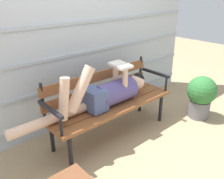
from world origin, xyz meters
name	(u,v)px	position (x,y,z in m)	size (l,w,h in m)	color
ground_plane	(115,136)	(0.00, 0.00, 0.00)	(12.00, 12.00, 0.00)	tan
house_siding	(80,22)	(0.00, 0.64, 1.30)	(4.01, 0.08, 2.60)	#B2BCC6
park_bench	(108,99)	(0.00, 0.12, 0.46)	(1.61, 0.49, 0.81)	brown
reclining_person	(106,93)	(-0.10, 0.05, 0.59)	(1.71, 0.27, 0.57)	#514784
potted_plant	(201,95)	(1.20, -0.42, 0.33)	(0.39, 0.39, 0.60)	slate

